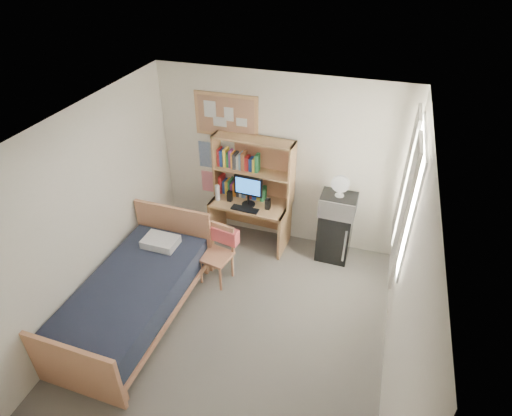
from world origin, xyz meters
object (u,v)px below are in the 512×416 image
(speaker_right, at_px, (268,204))
(monitor, at_px, (248,192))
(mini_fridge, at_px, (335,234))
(desk_chair, at_px, (216,256))
(bed, at_px, (134,300))
(bulletin_board, at_px, (226,115))
(desk_fan, at_px, (341,186))
(speaker_left, at_px, (230,196))
(microwave, at_px, (338,204))
(desk, at_px, (250,222))

(speaker_right, bearing_deg, monitor, 180.00)
(mini_fridge, bearing_deg, monitor, -173.66)
(mini_fridge, bearing_deg, desk_chair, -143.57)
(mini_fridge, height_order, speaker_right, speaker_right)
(bed, bearing_deg, monitor, 65.95)
(bulletin_board, relative_size, speaker_right, 5.62)
(desk_fan, bearing_deg, speaker_right, -172.31)
(monitor, xyz_separation_m, speaker_left, (-0.30, 0.02, -0.15))
(monitor, height_order, microwave, monitor)
(bed, xyz_separation_m, speaker_right, (1.19, 1.84, 0.50))
(bulletin_board, bearing_deg, microwave, -8.72)
(bulletin_board, relative_size, microwave, 1.90)
(bulletin_board, height_order, mini_fridge, bulletin_board)
(bulletin_board, height_order, desk_chair, bulletin_board)
(microwave, bearing_deg, bulletin_board, 172.91)
(desk_chair, distance_m, speaker_left, 1.01)
(desk, distance_m, speaker_right, 0.54)
(mini_fridge, distance_m, desk_fan, 0.83)
(monitor, xyz_separation_m, speaker_right, (0.30, -0.02, -0.14))
(desk, bearing_deg, speaker_left, -168.69)
(desk, relative_size, speaker_right, 6.86)
(desk, xyz_separation_m, bed, (-0.89, -1.92, -0.06))
(bed, relative_size, speaker_left, 13.37)
(microwave, bearing_deg, speaker_right, -172.31)
(desk, xyz_separation_m, monitor, (-0.00, -0.06, 0.59))
(speaker_right, bearing_deg, desk_chair, -114.22)
(bulletin_board, xyz_separation_m, speaker_left, (0.13, -0.33, -1.12))
(bulletin_board, height_order, speaker_left, bulletin_board)
(bulletin_board, bearing_deg, desk_chair, -78.20)
(desk, distance_m, monitor, 0.59)
(speaker_right, bearing_deg, bed, -119.25)
(desk, bearing_deg, desk_fan, 4.76)
(desk, height_order, speaker_right, speaker_right)
(bulletin_board, bearing_deg, bed, -101.63)
(speaker_left, bearing_deg, speaker_right, -0.00)
(monitor, bearing_deg, microwave, 7.42)
(desk, xyz_separation_m, microwave, (1.29, 0.03, 0.56))
(mini_fridge, relative_size, monitor, 1.71)
(monitor, bearing_deg, desk, 90.00)
(mini_fridge, xyz_separation_m, monitor, (-1.29, -0.11, 0.56))
(monitor, relative_size, microwave, 0.92)
(desk_chair, height_order, mini_fridge, desk_chair)
(desk, distance_m, mini_fridge, 1.29)
(bulletin_board, distance_m, desk_chair, 1.97)
(mini_fridge, xyz_separation_m, bed, (-2.18, -1.96, -0.09))
(bulletin_board, bearing_deg, desk_fan, -8.72)
(monitor, distance_m, desk_fan, 1.32)
(bed, height_order, speaker_right, speaker_right)
(monitor, height_order, desk_fan, desk_fan)
(desk, height_order, speaker_left, speaker_left)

